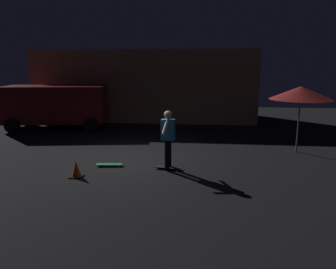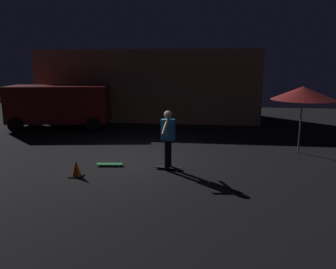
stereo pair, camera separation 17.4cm
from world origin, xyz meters
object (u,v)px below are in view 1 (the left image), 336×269
object	(u,v)px
skateboard_spare	(109,164)
traffic_cone	(76,170)
skateboard_ridden	(168,168)
patio_umbrella	(301,93)
parked_van	(56,104)
skater	(168,135)

from	to	relation	value
skateboard_spare	traffic_cone	bearing A→B (deg)	-120.67
skateboard_ridden	skateboard_spare	world-z (taller)	same
patio_umbrella	skateboard_ridden	bearing A→B (deg)	-150.51
skateboard_ridden	patio_umbrella	bearing A→B (deg)	29.49
parked_van	patio_umbrella	distance (m)	10.75
patio_umbrella	skateboard_spare	size ratio (longest dim) A/B	2.89
patio_umbrella	traffic_cone	bearing A→B (deg)	-153.45
patio_umbrella	skater	world-z (taller)	patio_umbrella
parked_van	skateboard_spare	world-z (taller)	parked_van
skateboard_spare	skater	world-z (taller)	skater
parked_van	patio_umbrella	xyz separation A→B (m)	(10.21, -3.27, 0.91)
patio_umbrella	traffic_cone	world-z (taller)	patio_umbrella
patio_umbrella	skateboard_spare	xyz separation A→B (m)	(-6.08, -2.31, -2.02)
parked_van	skateboard_spare	bearing A→B (deg)	-53.52
patio_umbrella	skateboard_ridden	size ratio (longest dim) A/B	2.86
traffic_cone	skateboard_ridden	bearing A→B (deg)	20.96
skateboard_spare	traffic_cone	distance (m)	1.22
patio_umbrella	skater	distance (m)	5.02
skateboard_spare	parked_van	bearing A→B (deg)	126.48
parked_van	skater	distance (m)	8.22
skateboard_ridden	skateboard_spare	size ratio (longest dim) A/B	1.01
parked_van	skateboard_spare	size ratio (longest dim) A/B	6.07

